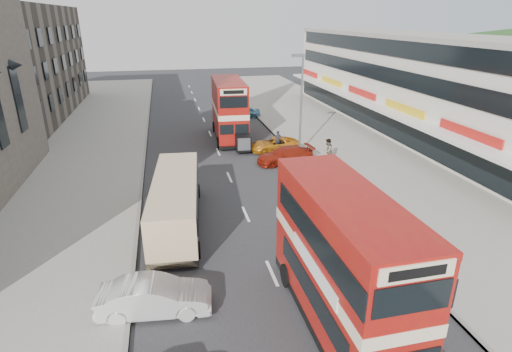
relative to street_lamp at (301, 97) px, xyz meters
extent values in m
plane|color=#28282B|center=(-6.52, -18.00, -4.78)|extent=(160.00, 160.00, 0.00)
cube|color=#28282B|center=(-6.52, 2.00, -4.78)|extent=(12.00, 90.00, 0.01)
cube|color=gray|center=(5.48, 2.00, -4.71)|extent=(12.00, 90.00, 0.15)
cube|color=gray|center=(-18.52, 2.00, -4.71)|extent=(12.00, 90.00, 0.15)
cube|color=gray|center=(-12.62, 2.00, -4.71)|extent=(0.20, 90.00, 0.16)
cube|color=gray|center=(-0.42, 2.00, -4.71)|extent=(0.20, 90.00, 0.16)
cube|color=beige|center=(13.48, 4.00, -0.28)|extent=(8.00, 46.00, 9.00)
cube|color=black|center=(9.43, 4.00, -3.18)|extent=(0.10, 44.00, 2.40)
cube|color=gray|center=(13.48, 4.00, 4.32)|extent=(8.20, 46.20, 0.40)
cube|color=white|center=(8.58, 4.00, -1.78)|extent=(1.80, 44.00, 0.20)
cylinder|color=slate|center=(0.08, 0.00, -0.78)|extent=(0.16, 0.16, 8.00)
cube|color=slate|center=(-0.32, 0.00, 3.22)|extent=(1.00, 0.20, 0.25)
cube|color=black|center=(-4.91, -19.48, -4.43)|extent=(2.59, 8.03, 0.35)
cube|color=maroon|center=(-4.91, -19.48, -3.23)|extent=(2.57, 8.03, 2.20)
cube|color=beige|center=(-4.91, -19.48, -1.98)|extent=(2.61, 8.07, 0.45)
cube|color=maroon|center=(-4.91, -19.48, -0.78)|extent=(2.57, 8.03, 2.10)
cube|color=maroon|center=(-4.91, -19.48, 0.35)|extent=(2.59, 8.05, 0.25)
cube|color=black|center=(-4.88, 5.98, -4.42)|extent=(3.06, 8.41, 0.36)
cube|color=maroon|center=(-4.88, 5.98, -3.18)|extent=(3.04, 8.41, 2.28)
cube|color=beige|center=(-4.88, 5.98, -1.89)|extent=(3.08, 8.46, 0.47)
cube|color=maroon|center=(-4.88, 5.98, -0.64)|extent=(3.04, 8.41, 2.17)
cube|color=maroon|center=(-4.88, 5.98, 0.53)|extent=(3.06, 8.43, 0.26)
cube|color=black|center=(-4.50, 1.19, -3.85)|extent=(1.31, 1.31, 1.35)
cube|color=black|center=(-10.46, -10.36, -4.41)|extent=(3.17, 9.48, 0.37)
cube|color=tan|center=(-10.46, -10.36, -3.34)|extent=(3.15, 9.48, 2.42)
imported|color=silver|center=(-11.60, -17.48, -4.07)|extent=(4.47, 1.96, 1.43)
imported|color=maroon|center=(-1.77, -1.98, -4.13)|extent=(4.69, 2.35, 1.31)
imported|color=orange|center=(-1.78, 1.17, -4.19)|extent=(4.48, 2.38, 1.20)
imported|color=#63A6C6|center=(-1.85, 14.05, -4.18)|extent=(3.55, 1.48, 1.20)
imported|color=gray|center=(1.36, -2.92, -3.66)|extent=(0.85, 0.85, 1.94)
imported|color=gray|center=(-1.59, 0.69, -4.37)|extent=(0.64, 1.62, 0.83)
imported|color=black|center=(-1.59, 0.69, -3.65)|extent=(0.59, 0.40, 1.56)
camera|label=1|loc=(-10.59, -30.81, 5.97)|focal=28.40mm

